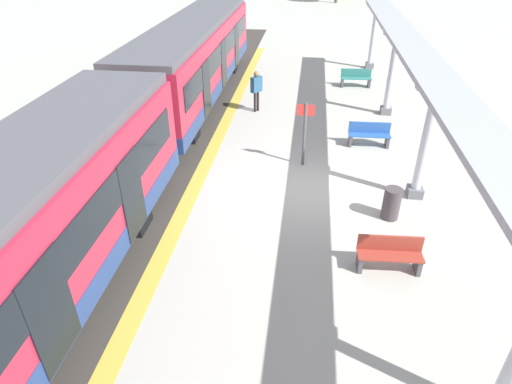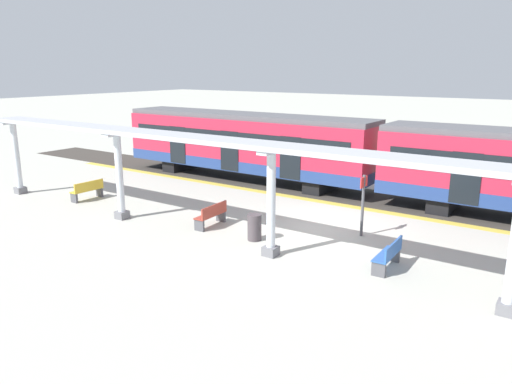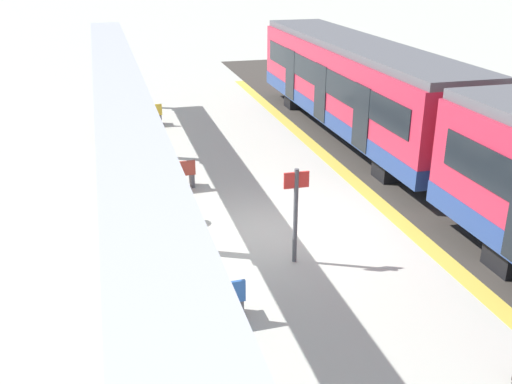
% 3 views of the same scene
% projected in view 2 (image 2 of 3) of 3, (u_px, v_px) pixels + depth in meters
% --- Properties ---
extents(ground_plane, '(176.00, 176.00, 0.00)m').
position_uv_depth(ground_plane, '(317.00, 229.00, 18.16)').
color(ground_plane, '#AAAB9F').
extents(tactile_edge_strip, '(0.46, 35.69, 0.01)m').
position_uv_depth(tactile_edge_strip, '(355.00, 207.00, 20.92)').
color(tactile_edge_strip, gold).
rests_on(tactile_edge_strip, ground).
extents(trackbed, '(3.20, 47.69, 0.01)m').
position_uv_depth(trackbed, '(371.00, 198.00, 22.39)').
color(trackbed, '#38332D').
rests_on(trackbed, ground).
extents(train_near_carriage, '(2.65, 14.26, 3.48)m').
position_uv_depth(train_near_carriage, '(244.00, 145.00, 25.83)').
color(train_near_carriage, '#B02139').
rests_on(train_near_carriage, ground).
extents(canopy_pillar_nearest, '(1.10, 0.44, 3.40)m').
position_uv_depth(canopy_pillar_nearest, '(17.00, 157.00, 22.86)').
color(canopy_pillar_nearest, slate).
rests_on(canopy_pillar_nearest, ground).
extents(canopy_pillar_second, '(1.10, 0.44, 3.40)m').
position_uv_depth(canopy_pillar_second, '(119.00, 176.00, 18.95)').
color(canopy_pillar_second, slate).
rests_on(canopy_pillar_second, ground).
extents(canopy_pillar_third, '(1.10, 0.44, 3.40)m').
position_uv_depth(canopy_pillar_third, '(271.00, 203.00, 15.14)').
color(canopy_pillar_third, slate).
rests_on(canopy_pillar_third, ground).
extents(canopy_beam, '(1.20, 28.78, 0.16)m').
position_uv_depth(canopy_beam, '(269.00, 146.00, 14.76)').
color(canopy_beam, '#A8AAB2').
rests_on(canopy_beam, canopy_pillar_nearest).
extents(bench_mid_platform, '(1.51, 0.49, 0.86)m').
position_uv_depth(bench_mid_platform, '(389.00, 255.00, 14.40)').
color(bench_mid_platform, '#2B59A4').
rests_on(bench_mid_platform, ground).
extents(bench_far_end, '(1.51, 0.47, 0.86)m').
position_uv_depth(bench_far_end, '(88.00, 190.00, 22.03)').
color(bench_far_end, gold).
rests_on(bench_far_end, ground).
extents(bench_extra_slot, '(1.52, 0.51, 0.86)m').
position_uv_depth(bench_extra_slot, '(212.00, 215.00, 18.31)').
color(bench_extra_slot, '#9A372A').
rests_on(bench_extra_slot, ground).
extents(trash_bin, '(0.48, 0.48, 0.92)m').
position_uv_depth(trash_bin, '(254.00, 227.00, 16.85)').
color(trash_bin, '#463E42').
rests_on(trash_bin, ground).
extents(platform_info_sign, '(0.56, 0.10, 2.20)m').
position_uv_depth(platform_info_sign, '(363.00, 199.00, 17.07)').
color(platform_info_sign, '#4C4C51').
rests_on(platform_info_sign, ground).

